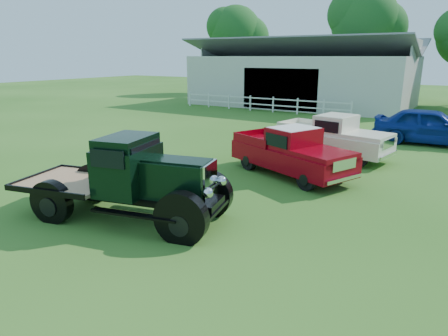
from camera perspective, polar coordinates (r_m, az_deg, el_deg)
The scene contains 9 objects.
ground at distance 11.21m, azimuth -4.13°, elevation -6.44°, with size 120.00×120.00×0.00m, color #295C18.
shed_left at distance 36.83m, azimuth 11.21°, elevation 13.22°, with size 18.80×10.20×5.60m, color #9E9D8C, non-canonical shape.
fence_rail at distance 31.91m, azimuth 5.38°, elevation 9.13°, with size 14.20×0.16×1.20m, color white, non-canonical shape.
tree_a at distance 47.92m, azimuth 1.65°, elevation 16.94°, with size 6.30×6.30×10.50m, color #18581C, non-canonical shape.
tree_b at distance 43.60m, azimuth 19.23°, elevation 16.90°, with size 6.90×6.90×11.50m, color #18581C, non-canonical shape.
vintage_flatbed at distance 10.85m, azimuth -13.93°, elevation -1.35°, with size 5.67×2.25×2.25m, color black, non-canonical shape.
red_pickup at distance 14.64m, azimuth 9.54°, elevation 2.39°, with size 4.95×1.90×1.80m, color maroon, non-canonical shape.
white_pickup at distance 17.70m, azimuth 15.31°, elevation 4.34°, with size 4.90×1.90×1.80m, color beige, non-canonical shape.
misc_car_blue at distance 22.16m, azimuth 27.37°, elevation 5.32°, with size 2.10×5.23×1.78m, color navy.
Camera 1 is at (6.15, -8.37, 4.22)m, focal length 32.00 mm.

